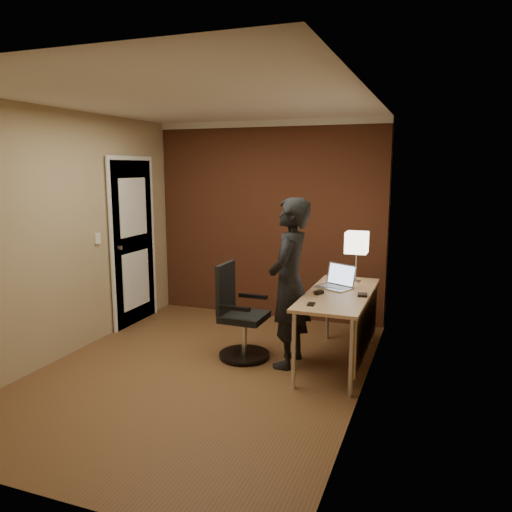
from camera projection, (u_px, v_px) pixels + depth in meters
name	position (u px, v px, depth m)	size (l,w,h in m)	color
room	(236.00, 214.00, 6.06)	(4.00, 4.00, 4.00)	brown
desk	(346.00, 306.00, 4.83)	(0.60, 1.50, 0.73)	tan
desk_lamp	(357.00, 243.00, 5.19)	(0.22, 0.22, 0.54)	silver
laptop	(337.00, 281.00, 5.02)	(0.41, 0.38, 0.23)	silver
mouse	(319.00, 292.00, 4.76)	(0.06, 0.10, 0.03)	black
phone	(311.00, 304.00, 4.40)	(0.06, 0.12, 0.01)	black
wallet	(362.00, 295.00, 4.70)	(0.09, 0.11, 0.02)	black
office_chair	(239.00, 318.00, 5.06)	(0.52, 0.53, 0.95)	black
person	(289.00, 283.00, 4.81)	(0.60, 0.39, 1.65)	black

